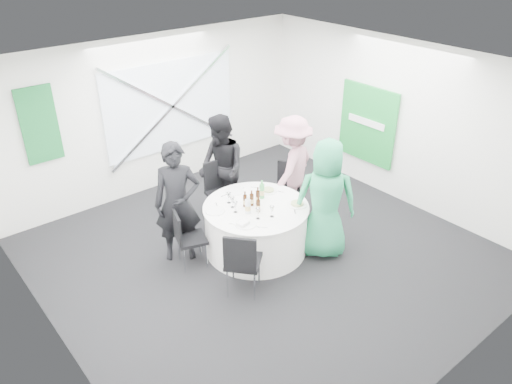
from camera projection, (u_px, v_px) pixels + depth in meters
floor at (264, 255)px, 7.52m from camera, size 6.00×6.00×0.00m
ceiling at (266, 71)px, 6.17m from camera, size 6.00×6.00×0.00m
wall_back at (156, 114)px, 8.87m from camera, size 6.00×0.00×6.00m
wall_front at (467, 278)px, 4.82m from camera, size 6.00×0.00×6.00m
wall_left at (46, 254)px, 5.17m from camera, size 0.00×6.00×6.00m
wall_right at (398, 122)px, 8.52m from camera, size 0.00×6.00×6.00m
window_panel at (171, 106)px, 8.97m from camera, size 2.60×0.03×1.60m
window_brace_a at (172, 106)px, 8.94m from camera, size 2.63×0.05×1.84m
window_brace_b at (172, 106)px, 8.94m from camera, size 2.63×0.05×1.84m
green_banner at (40, 125)px, 7.58m from camera, size 0.55×0.04×1.20m
green_sign at (367, 124)px, 8.99m from camera, size 0.05×1.20×1.40m
banquet_table at (256, 228)px, 7.47m from camera, size 1.56×1.56×0.76m
chair_back at (220, 186)px, 8.18m from camera, size 0.51×0.52×1.02m
chair_back_left at (186, 235)px, 7.06m from camera, size 0.52×0.51×0.89m
chair_back_right at (286, 186)px, 8.27m from camera, size 0.57×0.57×0.95m
chair_front_right at (325, 218)px, 7.53m from camera, size 0.52×0.52×0.83m
chair_front_left at (242, 259)px, 6.45m from camera, size 0.63×0.63×0.99m
person_man_back_left at (177, 203)px, 7.08m from camera, size 0.79×0.72×1.82m
person_man_back at (221, 168)px, 8.10m from camera, size 0.62×0.94×1.78m
person_woman_pink at (292, 167)px, 8.19m from camera, size 1.24×0.90×1.74m
person_woman_green at (326, 199)px, 7.16m from camera, size 1.05×1.03×1.82m
plate_back at (235, 191)px, 7.69m from camera, size 0.30×0.30×0.01m
plate_back_left at (215, 211)px, 7.16m from camera, size 0.28×0.28×0.01m
plate_back_right at (268, 190)px, 7.69m from camera, size 0.27×0.27×0.04m
plate_front_right at (297, 204)px, 7.32m from camera, size 0.29×0.29×0.04m
plate_front_left at (246, 224)px, 6.85m from camera, size 0.29×0.29×0.01m
napkin at (243, 223)px, 6.81m from camera, size 0.19×0.14×0.05m
beer_bottle_a at (245, 201)px, 7.25m from camera, size 0.06×0.06×0.24m
beer_bottle_b at (252, 200)px, 7.27m from camera, size 0.06×0.06×0.24m
beer_bottle_c at (258, 198)px, 7.30m from camera, size 0.06×0.06×0.28m
beer_bottle_d at (258, 206)px, 7.12m from camera, size 0.06×0.06×0.24m
green_water_bottle at (262, 191)px, 7.46m from camera, size 0.08×0.08×0.29m
clear_water_bottle at (248, 207)px, 7.07m from camera, size 0.08×0.08×0.28m
wine_glass_a at (235, 205)px, 7.09m from camera, size 0.07×0.07×0.17m
wine_glass_b at (258, 211)px, 6.93m from camera, size 0.07×0.07×0.17m
wine_glass_c at (229, 195)px, 7.32m from camera, size 0.07×0.07×0.17m
wine_glass_d at (272, 209)px, 6.98m from camera, size 0.07×0.07×0.17m
wine_glass_e at (232, 200)px, 7.21m from camera, size 0.07×0.07×0.17m
fork_a at (240, 189)px, 7.74m from camera, size 0.15×0.02×0.01m
knife_a at (225, 195)px, 7.58m from camera, size 0.15×0.02×0.01m
fork_b at (217, 205)px, 7.31m from camera, size 0.08×0.14×0.01m
knife_b at (218, 214)px, 7.11m from camera, size 0.10×0.13×0.01m
fork_c at (279, 192)px, 7.68m from camera, size 0.09×0.14×0.01m
knife_c at (255, 188)px, 7.79m from camera, size 0.10×0.13×0.01m
fork_d at (295, 211)px, 7.16m from camera, size 0.10×0.13×0.01m
knife_d at (294, 202)px, 7.38m from camera, size 0.12×0.12×0.01m
fork_e at (234, 224)px, 6.86m from camera, size 0.10×0.13×0.01m
knife_e at (262, 227)px, 6.79m from camera, size 0.11×0.12×0.01m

